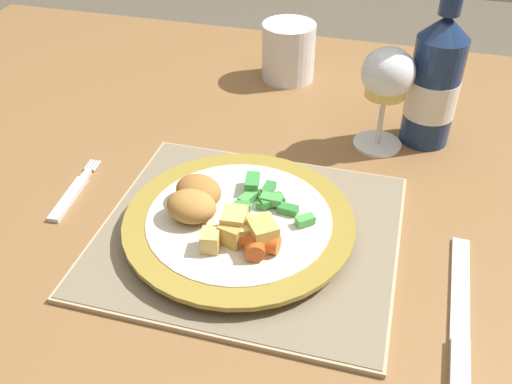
{
  "coord_description": "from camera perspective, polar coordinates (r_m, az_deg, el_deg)",
  "views": [
    {
      "loc": [
        0.11,
        -0.62,
        1.17
      ],
      "look_at": [
        -0.02,
        -0.13,
        0.78
      ],
      "focal_mm": 40.0,
      "sensor_mm": 36.0,
      "label": 1
    }
  ],
  "objects": [
    {
      "name": "wine_glass",
      "position": [
        0.76,
        12.98,
        10.99
      ],
      "size": [
        0.07,
        0.07,
        0.14
      ],
      "color": "silver",
      "rests_on": "dining_table"
    },
    {
      "name": "breaded_croquettes",
      "position": [
        0.63,
        -6.14,
        -0.66
      ],
      "size": [
        0.07,
        0.08,
        0.03
      ],
      "color": "#A87033",
      "rests_on": "dinner_plate"
    },
    {
      "name": "dining_table",
      "position": [
        0.81,
        3.64,
        -1.96
      ],
      "size": [
        1.43,
        0.85,
        0.74
      ],
      "color": "olive",
      "rests_on": "ground"
    },
    {
      "name": "glazed_carrots",
      "position": [
        0.59,
        -0.35,
        -4.45
      ],
      "size": [
        0.07,
        0.06,
        0.02
      ],
      "color": "#CC5119",
      "rests_on": "dinner_plate"
    },
    {
      "name": "roast_potatoes",
      "position": [
        0.59,
        -1.45,
        -3.96
      ],
      "size": [
        0.08,
        0.06,
        0.03
      ],
      "color": "#E5BC66",
      "rests_on": "dinner_plate"
    },
    {
      "name": "table_knife",
      "position": [
        0.58,
        19.72,
        -12.59
      ],
      "size": [
        0.02,
        0.22,
        0.01
      ],
      "color": "silver",
      "rests_on": "dining_table"
    },
    {
      "name": "bottle",
      "position": [
        0.8,
        17.45,
        10.57
      ],
      "size": [
        0.07,
        0.07,
        0.25
      ],
      "color": "navy",
      "rests_on": "dining_table"
    },
    {
      "name": "placemat",
      "position": [
        0.64,
        -0.7,
        -4.17
      ],
      "size": [
        0.33,
        0.3,
        0.01
      ],
      "color": "tan",
      "rests_on": "dining_table"
    },
    {
      "name": "fork",
      "position": [
        0.73,
        -17.9,
        -0.14
      ],
      "size": [
        0.02,
        0.13,
        0.01
      ],
      "color": "silver",
      "rests_on": "dining_table"
    },
    {
      "name": "dinner_plate",
      "position": [
        0.63,
        -1.7,
        -3.19
      ],
      "size": [
        0.26,
        0.26,
        0.02
      ],
      "color": "silver",
      "rests_on": "placemat"
    },
    {
      "name": "green_beans_pile",
      "position": [
        0.64,
        1.09,
        -0.67
      ],
      "size": [
        0.09,
        0.07,
        0.02
      ],
      "color": "#338438",
      "rests_on": "dinner_plate"
    },
    {
      "name": "drinking_cup",
      "position": [
        0.95,
        3.26,
        13.97
      ],
      "size": [
        0.09,
        0.09,
        0.09
      ],
      "color": "white",
      "rests_on": "dining_table"
    }
  ]
}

